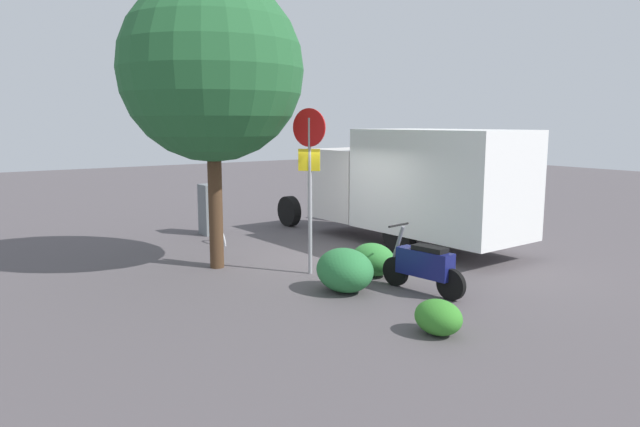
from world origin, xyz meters
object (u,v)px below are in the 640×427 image
at_px(box_truck_near, 412,182).
at_px(stop_sign, 310,165).
at_px(bike_rack_hoop, 218,243).
at_px(street_tree, 212,70).
at_px(motorcycle, 424,265).
at_px(utility_cabinet, 210,209).

xyz_separation_m(box_truck_near, stop_sign, (-0.91, 3.71, 0.63)).
relative_size(stop_sign, bike_rack_hoop, 3.95).
xyz_separation_m(stop_sign, street_tree, (1.58, 1.34, 1.89)).
relative_size(motorcycle, street_tree, 0.30).
bearing_deg(box_truck_near, motorcycle, 136.96).
bearing_deg(stop_sign, street_tree, 40.33).
bearing_deg(motorcycle, stop_sign, 13.92).
bearing_deg(stop_sign, bike_rack_hoop, 3.64).
distance_m(stop_sign, bike_rack_hoop, 4.45).
bearing_deg(bike_rack_hoop, stop_sign, -176.36).
height_order(box_truck_near, bike_rack_hoop, box_truck_near).
xyz_separation_m(box_truck_near, bike_rack_hoop, (2.93, 3.96, -1.61)).
xyz_separation_m(box_truck_near, motorcycle, (-3.23, 2.78, -1.09)).
height_order(box_truck_near, utility_cabinet, box_truck_near).
xyz_separation_m(utility_cabinet, bike_rack_hoop, (-1.25, 0.37, -0.70)).
bearing_deg(bike_rack_hoop, utility_cabinet, -16.38).
distance_m(box_truck_near, street_tree, 5.69).
height_order(motorcycle, bike_rack_hoop, motorcycle).
xyz_separation_m(stop_sign, bike_rack_hoop, (3.84, 0.24, -2.24)).
distance_m(motorcycle, utility_cabinet, 7.46).
distance_m(stop_sign, utility_cabinet, 5.32).
xyz_separation_m(box_truck_near, street_tree, (0.67, 5.05, 2.52)).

